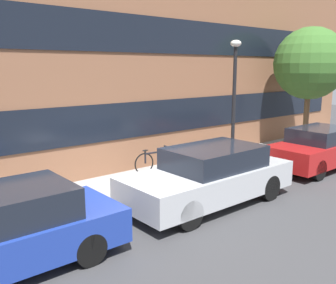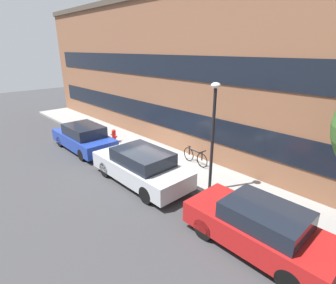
{
  "view_description": "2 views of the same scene",
  "coord_description": "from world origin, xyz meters",
  "px_view_note": "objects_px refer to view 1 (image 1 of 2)",
  "views": [
    {
      "loc": [
        -5.04,
        -7.13,
        3.31
      ],
      "look_at": [
        1.14,
        0.28,
        1.37
      ],
      "focal_mm": 40.0,
      "sensor_mm": 36.0,
      "label": 1
    },
    {
      "loc": [
        9.04,
        -6.72,
        5.15
      ],
      "look_at": [
        1.35,
        0.45,
        1.36
      ],
      "focal_mm": 28.0,
      "sensor_mm": 36.0,
      "label": 2
    }
  ],
  "objects_px": {
    "lamp_post": "(234,90)",
    "bicycle": "(157,160)",
    "parked_car_silver": "(210,176)",
    "parked_car_red": "(318,148)",
    "street_tree": "(310,64)"
  },
  "relations": [
    {
      "from": "lamp_post",
      "to": "parked_car_silver",
      "type": "bearing_deg",
      "value": -150.45
    },
    {
      "from": "parked_car_silver",
      "to": "lamp_post",
      "type": "relative_size",
      "value": 1.13
    },
    {
      "from": "parked_car_silver",
      "to": "street_tree",
      "type": "bearing_deg",
      "value": -166.66
    },
    {
      "from": "parked_car_red",
      "to": "bicycle",
      "type": "relative_size",
      "value": 2.53
    },
    {
      "from": "parked_car_red",
      "to": "bicycle",
      "type": "xyz_separation_m",
      "value": [
        -4.63,
        2.73,
        -0.18
      ]
    },
    {
      "from": "parked_car_silver",
      "to": "bicycle",
      "type": "bearing_deg",
      "value": -100.1
    },
    {
      "from": "lamp_post",
      "to": "bicycle",
      "type": "bearing_deg",
      "value": 144.71
    },
    {
      "from": "bicycle",
      "to": "lamp_post",
      "type": "height_order",
      "value": "lamp_post"
    },
    {
      "from": "parked_car_red",
      "to": "street_tree",
      "type": "xyz_separation_m",
      "value": [
        2.11,
        1.71,
        2.76
      ]
    },
    {
      "from": "parked_car_silver",
      "to": "bicycle",
      "type": "relative_size",
      "value": 2.89
    },
    {
      "from": "bicycle",
      "to": "street_tree",
      "type": "relative_size",
      "value": 0.33
    },
    {
      "from": "parked_car_silver",
      "to": "bicycle",
      "type": "distance_m",
      "value": 2.78
    },
    {
      "from": "parked_car_silver",
      "to": "street_tree",
      "type": "relative_size",
      "value": 0.95
    },
    {
      "from": "parked_car_red",
      "to": "lamp_post",
      "type": "relative_size",
      "value": 0.98
    },
    {
      "from": "lamp_post",
      "to": "parked_car_red",
      "type": "bearing_deg",
      "value": -26.79
    }
  ]
}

